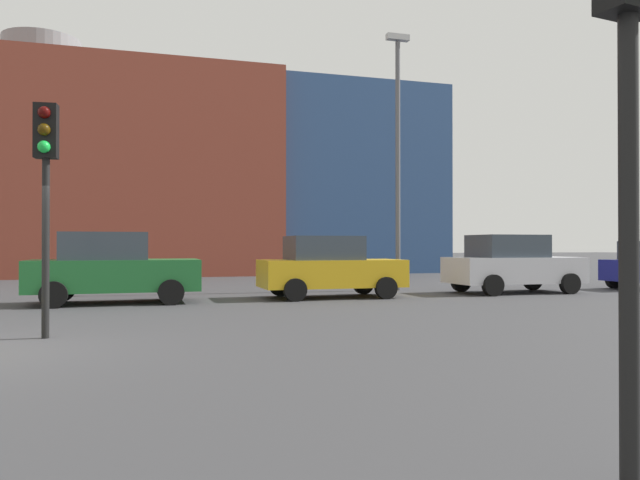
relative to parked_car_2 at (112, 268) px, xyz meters
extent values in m
cube|color=brown|center=(-4.29, 18.65, 4.35)|extent=(24.07, 11.96, 10.56)
cube|color=#2D4C7F|center=(12.57, 18.65, 4.31)|extent=(9.64, 10.76, 10.47)
cylinder|color=slate|center=(-4.29, 18.65, 10.64)|extent=(4.00, 4.00, 2.00)
cube|color=#1E662D|center=(0.07, 0.00, -0.19)|extent=(4.30, 1.84, 0.82)
cube|color=#333D47|center=(-0.19, 0.00, 0.58)|extent=(2.15, 1.64, 0.72)
cylinder|color=black|center=(1.45, 0.94, -0.60)|extent=(0.66, 0.23, 0.66)
cylinder|color=black|center=(1.45, -0.94, -0.60)|extent=(0.66, 0.23, 0.66)
cylinder|color=black|center=(-1.31, 0.94, -0.60)|extent=(0.66, 0.23, 0.66)
cylinder|color=black|center=(-1.31, -0.94, -0.60)|extent=(0.66, 0.23, 0.66)
cube|color=gold|center=(6.05, 0.00, -0.22)|extent=(4.14, 1.77, 0.79)
cube|color=#333D47|center=(5.81, 0.00, 0.52)|extent=(2.07, 1.58, 0.69)
cylinder|color=black|center=(7.38, 0.91, -0.61)|extent=(0.63, 0.22, 0.63)
cylinder|color=black|center=(7.38, -0.91, -0.61)|extent=(0.63, 0.22, 0.63)
cylinder|color=black|center=(4.73, 0.91, -0.61)|extent=(0.63, 0.22, 0.63)
cylinder|color=black|center=(4.73, -0.91, -0.61)|extent=(0.63, 0.22, 0.63)
cube|color=silver|center=(12.20, 0.00, -0.19)|extent=(4.28, 1.83, 0.82)
cube|color=#333D47|center=(11.95, 0.00, 0.57)|extent=(2.14, 1.63, 0.71)
cylinder|color=black|center=(13.58, 0.94, -0.60)|extent=(0.65, 0.22, 0.65)
cylinder|color=black|center=(13.58, -0.94, -0.60)|extent=(0.65, 0.22, 0.65)
cylinder|color=black|center=(10.83, 0.94, -0.60)|extent=(0.65, 0.22, 0.65)
cylinder|color=black|center=(10.83, -0.94, -0.60)|extent=(0.65, 0.22, 0.65)
cylinder|color=black|center=(16.88, 0.84, -0.63)|extent=(0.59, 0.20, 0.59)
cylinder|color=black|center=(3.56, -13.81, 0.56)|extent=(0.12, 0.12, 2.97)
cylinder|color=black|center=(-0.82, -6.03, 0.55)|extent=(0.12, 0.12, 2.95)
cube|color=black|center=(-0.82, -6.03, 2.48)|extent=(0.38, 0.27, 0.90)
sphere|color=#3C0605|center=(-0.84, -6.17, 2.76)|extent=(0.20, 0.20, 0.20)
sphere|color=#3C2905|center=(-0.84, -6.17, 2.48)|extent=(0.20, 0.20, 0.20)
sphere|color=green|center=(-0.84, -6.17, 2.20)|extent=(0.20, 0.20, 0.20)
cylinder|color=#59595E|center=(9.10, 2.10, 3.30)|extent=(0.16, 0.16, 8.45)
cube|color=#B2B2B2|center=(9.10, 2.10, 7.67)|extent=(0.80, 0.24, 0.20)
camera|label=1|loc=(0.61, -16.90, 0.60)|focal=34.22mm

